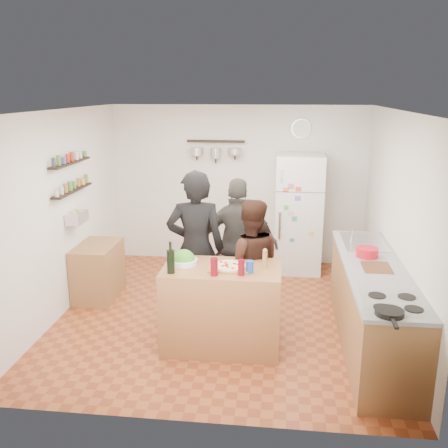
# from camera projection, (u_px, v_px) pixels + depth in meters

# --- Properties ---
(room_shell) EXTENTS (4.20, 4.20, 4.20)m
(room_shell) POSITION_uv_depth(u_px,v_px,m) (227.00, 210.00, 6.29)
(room_shell) COLOR brown
(room_shell) RESTS_ON ground
(prep_island) EXTENTS (1.25, 0.72, 0.91)m
(prep_island) POSITION_uv_depth(u_px,v_px,m) (222.00, 307.00, 5.39)
(prep_island) COLOR #935936
(prep_island) RESTS_ON floor
(pizza_board) EXTENTS (0.42, 0.34, 0.02)m
(pizza_board) POSITION_uv_depth(u_px,v_px,m) (229.00, 267.00, 5.24)
(pizza_board) COLOR brown
(pizza_board) RESTS_ON prep_island
(pizza) EXTENTS (0.34, 0.34, 0.02)m
(pizza) POSITION_uv_depth(u_px,v_px,m) (229.00, 266.00, 5.23)
(pizza) COLOR #D4BC8B
(pizza) RESTS_ON pizza_board
(salad_bowl) EXTENTS (0.29, 0.29, 0.06)m
(salad_bowl) POSITION_uv_depth(u_px,v_px,m) (184.00, 262.00, 5.36)
(salad_bowl) COLOR silver
(salad_bowl) RESTS_ON prep_island
(wine_bottle) EXTENTS (0.08, 0.08, 0.24)m
(wine_bottle) POSITION_uv_depth(u_px,v_px,m) (171.00, 262.00, 5.08)
(wine_bottle) COLOR black
(wine_bottle) RESTS_ON prep_island
(wine_glass_near) EXTENTS (0.08, 0.08, 0.18)m
(wine_glass_near) POSITION_uv_depth(u_px,v_px,m) (214.00, 267.00, 5.02)
(wine_glass_near) COLOR #570711
(wine_glass_near) RESTS_ON prep_island
(wine_glass_far) EXTENTS (0.07, 0.07, 0.16)m
(wine_glass_far) POSITION_uv_depth(u_px,v_px,m) (241.00, 267.00, 5.03)
(wine_glass_far) COLOR #5B0711
(wine_glass_far) RESTS_ON prep_island
(pepper_mill) EXTENTS (0.05, 0.05, 0.16)m
(pepper_mill) POSITION_uv_depth(u_px,v_px,m) (265.00, 260.00, 5.24)
(pepper_mill) COLOR olive
(pepper_mill) RESTS_ON prep_island
(salt_canister) EXTENTS (0.08, 0.08, 0.13)m
(salt_canister) POSITION_uv_depth(u_px,v_px,m) (250.00, 267.00, 5.10)
(salt_canister) COLOR navy
(salt_canister) RESTS_ON prep_island
(person_left) EXTENTS (0.73, 0.53, 1.86)m
(person_left) POSITION_uv_depth(u_px,v_px,m) (196.00, 249.00, 5.81)
(person_left) COLOR black
(person_left) RESTS_ON floor
(person_center) EXTENTS (0.82, 0.67, 1.55)m
(person_center) POSITION_uv_depth(u_px,v_px,m) (250.00, 265.00, 5.74)
(person_center) COLOR black
(person_center) RESTS_ON floor
(person_back) EXTENTS (1.00, 0.44, 1.69)m
(person_back) POSITION_uv_depth(u_px,v_px,m) (239.00, 245.00, 6.25)
(person_back) COLOR #322F2C
(person_back) RESTS_ON floor
(counter_run) EXTENTS (0.63, 2.63, 0.90)m
(counter_run) POSITION_uv_depth(u_px,v_px,m) (372.00, 306.00, 5.41)
(counter_run) COLOR #9E7042
(counter_run) RESTS_ON floor
(stove_top) EXTENTS (0.60, 0.62, 0.02)m
(stove_top) POSITION_uv_depth(u_px,v_px,m) (395.00, 304.00, 4.38)
(stove_top) COLOR white
(stove_top) RESTS_ON counter_run
(skillet) EXTENTS (0.24, 0.24, 0.05)m
(skillet) POSITION_uv_depth(u_px,v_px,m) (389.00, 312.00, 4.13)
(skillet) COLOR black
(skillet) RESTS_ON stove_top
(sink) EXTENTS (0.50, 0.80, 0.03)m
(sink) POSITION_uv_depth(u_px,v_px,m) (364.00, 242.00, 6.11)
(sink) COLOR silver
(sink) RESTS_ON counter_run
(cutting_board) EXTENTS (0.30, 0.40, 0.02)m
(cutting_board) POSITION_uv_depth(u_px,v_px,m) (377.00, 268.00, 5.24)
(cutting_board) COLOR brown
(cutting_board) RESTS_ON counter_run
(red_bowl) EXTENTS (0.24, 0.24, 0.10)m
(red_bowl) POSITION_uv_depth(u_px,v_px,m) (367.00, 252.00, 5.56)
(red_bowl) COLOR red
(red_bowl) RESTS_ON counter_run
(fridge) EXTENTS (0.70, 0.68, 1.80)m
(fridge) POSITION_uv_depth(u_px,v_px,m) (298.00, 213.00, 7.58)
(fridge) COLOR white
(fridge) RESTS_ON floor
(wall_clock) EXTENTS (0.30, 0.03, 0.30)m
(wall_clock) POSITION_uv_depth(u_px,v_px,m) (301.00, 129.00, 7.57)
(wall_clock) COLOR silver
(wall_clock) RESTS_ON back_wall
(spice_shelf_lower) EXTENTS (0.12, 1.00, 0.02)m
(spice_shelf_lower) POSITION_uv_depth(u_px,v_px,m) (73.00, 190.00, 6.26)
(spice_shelf_lower) COLOR black
(spice_shelf_lower) RESTS_ON left_wall
(spice_shelf_upper) EXTENTS (0.12, 1.00, 0.02)m
(spice_shelf_upper) POSITION_uv_depth(u_px,v_px,m) (70.00, 163.00, 6.17)
(spice_shelf_upper) COLOR black
(spice_shelf_upper) RESTS_ON left_wall
(produce_basket) EXTENTS (0.18, 0.35, 0.14)m
(produce_basket) POSITION_uv_depth(u_px,v_px,m) (77.00, 217.00, 6.35)
(produce_basket) COLOR silver
(produce_basket) RESTS_ON left_wall
(side_table) EXTENTS (0.50, 0.80, 0.73)m
(side_table) POSITION_uv_depth(u_px,v_px,m) (98.00, 271.00, 6.71)
(side_table) COLOR #9A6940
(side_table) RESTS_ON floor
(pot_rack) EXTENTS (0.90, 0.04, 0.04)m
(pot_rack) POSITION_uv_depth(u_px,v_px,m) (216.00, 141.00, 7.69)
(pot_rack) COLOR black
(pot_rack) RESTS_ON back_wall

